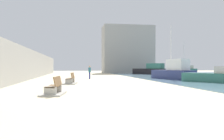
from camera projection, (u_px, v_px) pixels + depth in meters
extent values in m
plane|color=beige|center=(93.00, 79.00, 27.58)|extent=(120.00, 120.00, 0.00)
cube|color=#ADAAA3|center=(26.00, 64.00, 26.34)|extent=(0.80, 64.00, 3.53)
cube|color=#ADAAA3|center=(50.00, 91.00, 11.83)|extent=(0.62, 0.28, 0.50)
cube|color=#ADAAA3|center=(56.00, 89.00, 13.23)|extent=(0.62, 0.28, 0.50)
cube|color=olive|center=(53.00, 86.00, 12.53)|extent=(0.71, 1.65, 0.06)
cube|color=olive|center=(58.00, 81.00, 12.53)|extent=(0.38, 1.61, 0.50)
cube|color=#ADAAA3|center=(53.00, 94.00, 12.54)|extent=(1.38, 2.23, 0.08)
cube|color=#ADAAA3|center=(69.00, 81.00, 19.86)|extent=(0.62, 0.27, 0.50)
cube|color=#ADAAA3|center=(71.00, 80.00, 21.26)|extent=(0.62, 0.27, 0.50)
cube|color=olive|center=(70.00, 79.00, 20.56)|extent=(0.70, 1.65, 0.06)
cube|color=olive|center=(73.00, 75.00, 20.56)|extent=(0.36, 1.61, 0.50)
cube|color=#ADAAA3|center=(70.00, 83.00, 20.56)|extent=(1.35, 2.22, 0.08)
cylinder|color=navy|center=(89.00, 76.00, 28.57)|extent=(0.12, 0.12, 0.82)
cylinder|color=navy|center=(90.00, 76.00, 28.69)|extent=(0.12, 0.12, 0.82)
cube|color=teal|center=(90.00, 70.00, 28.62)|extent=(0.31, 0.37, 0.58)
sphere|color=tan|center=(90.00, 66.00, 28.62)|extent=(0.22, 0.22, 0.22)
cylinder|color=teal|center=(89.00, 70.00, 28.42)|extent=(0.09, 0.09, 0.52)
cylinder|color=teal|center=(90.00, 70.00, 28.83)|extent=(0.09, 0.09, 0.52)
cube|color=black|center=(150.00, 71.00, 45.20)|extent=(5.72, 7.32, 1.10)
cube|color=#337060|center=(155.00, 66.00, 44.35)|extent=(2.89, 3.48, 1.00)
cube|color=navy|center=(173.00, 75.00, 27.84)|extent=(3.57, 6.09, 1.05)
cube|color=white|center=(178.00, 65.00, 27.05)|extent=(2.05, 2.83, 1.30)
cylinder|color=silver|center=(171.00, 48.00, 28.05)|extent=(0.12, 0.12, 5.38)
cube|color=#337060|center=(185.00, 71.00, 49.28)|extent=(2.52, 7.48, 1.09)
cube|color=beige|center=(187.00, 67.00, 48.17)|extent=(1.65, 3.32, 0.67)
cylinder|color=silver|center=(184.00, 56.00, 49.60)|extent=(0.12, 0.12, 5.47)
cube|color=#337060|center=(222.00, 78.00, 21.37)|extent=(5.45, 6.92, 0.85)
cube|color=#9E9E99|center=(128.00, 50.00, 56.88)|extent=(12.00, 6.00, 11.26)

